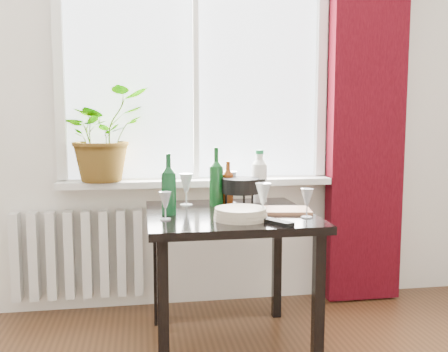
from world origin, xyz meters
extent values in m
cube|color=white|center=(0.00, 2.22, 1.60)|extent=(1.72, 0.08, 1.62)
cube|color=silver|center=(0.00, 2.15, 0.82)|extent=(1.72, 0.20, 0.04)
cube|color=#34040B|center=(1.12, 2.12, 1.30)|extent=(0.50, 0.12, 2.56)
cube|color=silver|center=(-0.75, 2.18, 0.38)|extent=(0.80, 0.10, 0.55)
cube|color=black|center=(0.10, 1.55, 0.72)|extent=(0.85, 0.85, 0.04)
cube|color=black|center=(-0.27, 1.19, 0.35)|extent=(0.05, 0.05, 0.70)
cube|color=black|center=(-0.27, 1.92, 0.35)|extent=(0.05, 0.05, 0.70)
cube|color=black|center=(0.46, 1.19, 0.35)|extent=(0.05, 0.05, 0.70)
cube|color=black|center=(0.46, 1.92, 0.35)|extent=(0.05, 0.05, 0.70)
imported|color=#236B1C|center=(-0.58, 2.14, 1.13)|extent=(0.68, 0.67, 0.58)
cylinder|color=beige|center=(0.12, 1.36, 0.77)|extent=(0.35, 0.35, 0.06)
cube|color=black|center=(0.27, 1.23, 0.75)|extent=(0.13, 0.17, 0.02)
cube|color=#AC6F4D|center=(0.37, 1.52, 0.75)|extent=(0.34, 0.25, 0.02)
camera|label=1|loc=(-0.35, -0.98, 1.23)|focal=40.00mm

